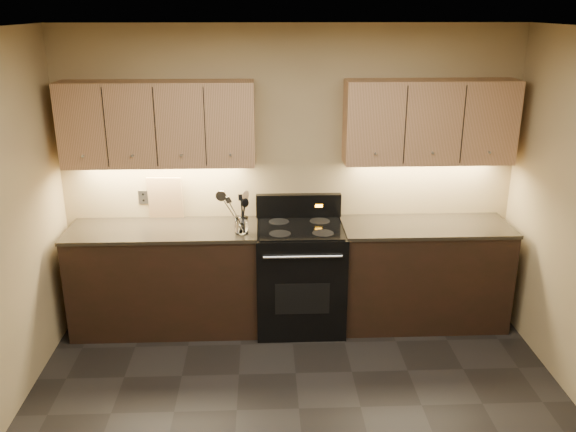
# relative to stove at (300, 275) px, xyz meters

# --- Properties ---
(ceiling) EXTENTS (4.00, 4.00, 0.00)m
(ceiling) POSITION_rel_stove_xyz_m (-0.08, -1.68, 2.12)
(ceiling) COLOR silver
(ceiling) RESTS_ON wall_back
(wall_back) EXTENTS (4.00, 0.04, 2.60)m
(wall_back) POSITION_rel_stove_xyz_m (-0.08, 0.32, 0.82)
(wall_back) COLOR tan
(wall_back) RESTS_ON ground
(counter_left) EXTENTS (1.62, 0.62, 0.93)m
(counter_left) POSITION_rel_stove_xyz_m (-1.18, 0.02, -0.01)
(counter_left) COLOR black
(counter_left) RESTS_ON ground
(counter_right) EXTENTS (1.46, 0.62, 0.93)m
(counter_right) POSITION_rel_stove_xyz_m (1.10, 0.02, -0.01)
(counter_right) COLOR black
(counter_right) RESTS_ON ground
(stove) EXTENTS (0.76, 0.68, 1.14)m
(stove) POSITION_rel_stove_xyz_m (0.00, 0.00, 0.00)
(stove) COLOR black
(stove) RESTS_ON ground
(upper_cab_left) EXTENTS (1.60, 0.30, 0.70)m
(upper_cab_left) POSITION_rel_stove_xyz_m (-1.18, 0.17, 1.32)
(upper_cab_left) COLOR tan
(upper_cab_left) RESTS_ON wall_back
(upper_cab_right) EXTENTS (1.44, 0.30, 0.70)m
(upper_cab_right) POSITION_rel_stove_xyz_m (1.10, 0.17, 1.32)
(upper_cab_right) COLOR tan
(upper_cab_right) RESTS_ON wall_back
(outlet_plate) EXTENTS (0.08, 0.01, 0.12)m
(outlet_plate) POSITION_rel_stove_xyz_m (-1.38, 0.31, 0.64)
(outlet_plate) COLOR #B2B5BA
(outlet_plate) RESTS_ON wall_back
(utensil_crock) EXTENTS (0.14, 0.14, 0.14)m
(utensil_crock) POSITION_rel_stove_xyz_m (-0.50, -0.12, 0.51)
(utensil_crock) COLOR white
(utensil_crock) RESTS_ON counter_left
(cutting_board) EXTENTS (0.30, 0.08, 0.38)m
(cutting_board) POSITION_rel_stove_xyz_m (-1.18, 0.29, 0.64)
(cutting_board) COLOR tan
(cutting_board) RESTS_ON counter_left
(wooden_spoon) EXTENTS (0.14, 0.12, 0.35)m
(wooden_spoon) POSITION_rel_stove_xyz_m (-0.54, -0.12, 0.64)
(wooden_spoon) COLOR tan
(wooden_spoon) RESTS_ON utensil_crock
(black_spoon) EXTENTS (0.12, 0.15, 0.32)m
(black_spoon) POSITION_rel_stove_xyz_m (-0.51, -0.09, 0.62)
(black_spoon) COLOR black
(black_spoon) RESTS_ON utensil_crock
(black_turner) EXTENTS (0.11, 0.18, 0.34)m
(black_turner) POSITION_rel_stove_xyz_m (-0.48, -0.14, 0.63)
(black_turner) COLOR black
(black_turner) RESTS_ON utensil_crock
(steel_spatula) EXTENTS (0.23, 0.12, 0.36)m
(steel_spatula) POSITION_rel_stove_xyz_m (-0.48, -0.11, 0.64)
(steel_spatula) COLOR silver
(steel_spatula) RESTS_ON utensil_crock
(steel_skimmer) EXTENTS (0.28, 0.11, 0.38)m
(steel_skimmer) POSITION_rel_stove_xyz_m (-0.48, -0.14, 0.66)
(steel_skimmer) COLOR silver
(steel_skimmer) RESTS_ON utensil_crock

